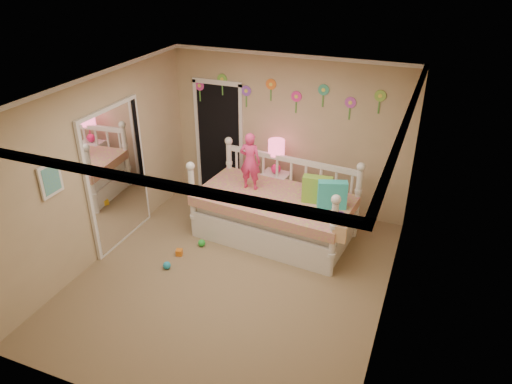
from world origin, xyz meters
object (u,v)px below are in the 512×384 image
at_px(nightstand, 275,193).
at_px(table_lamp, 276,151).
at_px(daybed, 275,200).
at_px(child, 250,161).

height_order(nightstand, table_lamp, table_lamp).
xyz_separation_m(daybed, table_lamp, (-0.24, 0.72, 0.46)).
relative_size(nightstand, table_lamp, 1.23).
relative_size(child, nightstand, 1.26).
xyz_separation_m(daybed, nightstand, (-0.24, 0.72, -0.28)).
bearing_deg(daybed, nightstand, 114.06).
height_order(daybed, table_lamp, table_lamp).
height_order(child, nightstand, child).
bearing_deg(table_lamp, child, -107.24).
bearing_deg(nightstand, child, -103.01).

